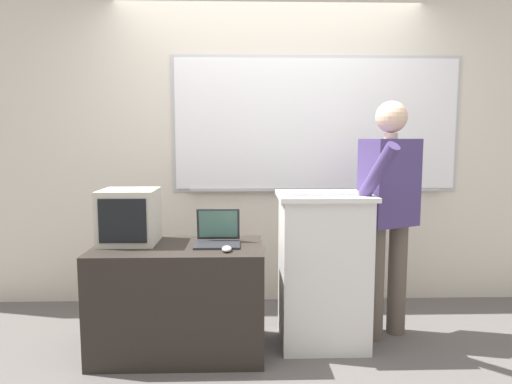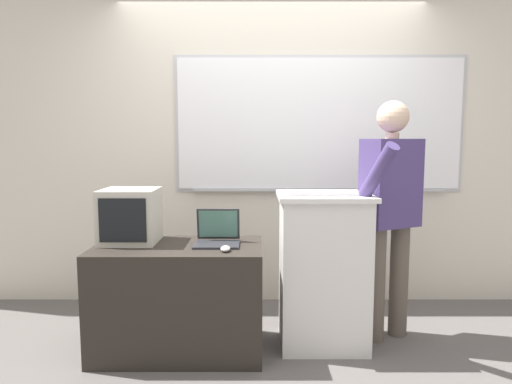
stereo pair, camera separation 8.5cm
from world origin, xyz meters
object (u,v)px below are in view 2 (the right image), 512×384
at_px(person_presenter, 390,205).
at_px(lectern_podium, 323,269).
at_px(wireless_keyboard, 325,194).
at_px(laptop, 218,234).
at_px(side_desk, 179,298).
at_px(computer_mouse_by_keyboard, 367,193).
at_px(computer_mouse_by_laptop, 225,249).
at_px(crt_monitor, 130,216).

bearing_deg(person_presenter, lectern_podium, 165.02).
bearing_deg(wireless_keyboard, laptop, 178.86).
bearing_deg(side_desk, computer_mouse_by_keyboard, 1.14).
bearing_deg(side_desk, person_presenter, 7.68).
distance_m(laptop, computer_mouse_by_keyboard, 1.00).
height_order(lectern_podium, wireless_keyboard, wireless_keyboard).
bearing_deg(side_desk, computer_mouse_by_laptop, -26.60).
relative_size(side_desk, person_presenter, 0.66).
bearing_deg(person_presenter, side_desk, 161.93).
bearing_deg(person_presenter, computer_mouse_by_keyboard, -166.63).
relative_size(wireless_keyboard, computer_mouse_by_laptop, 4.58).
height_order(lectern_podium, crt_monitor, crt_monitor).
distance_m(laptop, wireless_keyboard, 0.75).
xyz_separation_m(lectern_podium, crt_monitor, (-1.29, -0.01, 0.37)).
bearing_deg(computer_mouse_by_laptop, person_presenter, 17.60).
distance_m(lectern_podium, computer_mouse_by_laptop, 0.72).
xyz_separation_m(person_presenter, crt_monitor, (-1.75, -0.09, -0.06)).
xyz_separation_m(person_presenter, computer_mouse_by_keyboard, (-0.21, -0.17, 0.10)).
bearing_deg(crt_monitor, person_presenter, 3.06).
bearing_deg(lectern_podium, computer_mouse_by_laptop, -157.74).
xyz_separation_m(laptop, wireless_keyboard, (0.70, -0.01, 0.27)).
xyz_separation_m(computer_mouse_by_keyboard, crt_monitor, (-1.55, 0.07, -0.16)).
height_order(laptop, wireless_keyboard, wireless_keyboard).
distance_m(lectern_podium, crt_monitor, 1.34).
bearing_deg(laptop, crt_monitor, 175.51).
distance_m(lectern_podium, side_desk, 0.98).
distance_m(side_desk, wireless_keyboard, 1.17).
height_order(side_desk, computer_mouse_by_laptop, computer_mouse_by_laptop).
height_order(side_desk, crt_monitor, crt_monitor).
relative_size(side_desk, crt_monitor, 3.00).
bearing_deg(computer_mouse_by_keyboard, crt_monitor, 177.27).
xyz_separation_m(laptop, computer_mouse_by_keyboard, (0.96, -0.03, 0.28)).
xyz_separation_m(side_desk, computer_mouse_by_laptop, (0.32, -0.16, 0.37)).
relative_size(laptop, wireless_keyboard, 0.63).
relative_size(person_presenter, computer_mouse_by_laptop, 16.47).
relative_size(wireless_keyboard, crt_monitor, 1.27).
relative_size(person_presenter, wireless_keyboard, 3.60).
relative_size(lectern_podium, computer_mouse_by_laptop, 10.31).
xyz_separation_m(wireless_keyboard, crt_monitor, (-1.28, 0.06, -0.16)).
xyz_separation_m(wireless_keyboard, computer_mouse_by_laptop, (-0.63, -0.20, -0.32)).
bearing_deg(lectern_podium, computer_mouse_by_keyboard, -16.99).
relative_size(side_desk, computer_mouse_by_laptop, 10.84).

